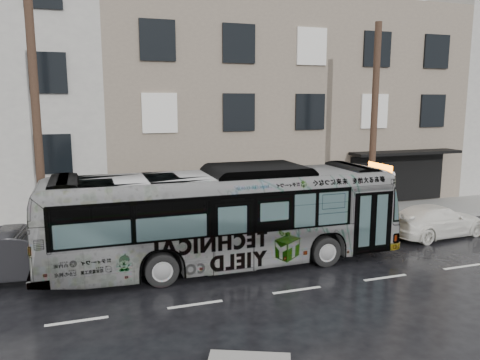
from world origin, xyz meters
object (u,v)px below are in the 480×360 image
object	(u,v)px
utility_pole_front	(374,125)
white_sedan	(436,221)
utility_pole_rear	(37,132)
bus	(224,217)
dark_sedan	(24,255)
sign_post	(390,196)

from	to	relation	value
utility_pole_front	white_sedan	xyz separation A→B (m)	(1.69, -2.40, -3.97)
utility_pole_rear	white_sedan	bearing A→B (deg)	-8.68
utility_pole_rear	white_sedan	distance (m)	16.36
utility_pole_front	bus	size ratio (longest dim) A/B	0.72
utility_pole_rear	dark_sedan	bearing A→B (deg)	-103.20
utility_pole_rear	bus	xyz separation A→B (m)	(6.05, -2.89, -2.90)
white_sedan	dark_sedan	size ratio (longest dim) A/B	0.93
sign_post	bus	distance (m)	9.50
utility_pole_front	bus	distance (m)	8.94
white_sedan	utility_pole_front	bearing A→B (deg)	29.56
bus	dark_sedan	xyz separation A→B (m)	(-6.54, 0.81, -0.93)
sign_post	dark_sedan	xyz separation A→B (m)	(-15.59, -2.08, -0.53)
utility_pole_rear	bus	distance (m)	7.31
utility_pole_rear	sign_post	world-z (taller)	utility_pole_rear
sign_post	white_sedan	size ratio (longest dim) A/B	0.52
sign_post	white_sedan	bearing A→B (deg)	-76.12
sign_post	utility_pole_rear	bearing A→B (deg)	180.00
dark_sedan	utility_pole_front	bearing A→B (deg)	-76.91
bus	dark_sedan	bearing A→B (deg)	83.22
bus	dark_sedan	world-z (taller)	bus
utility_pole_front	sign_post	bearing A→B (deg)	0.00
utility_pole_front	bus	xyz separation A→B (m)	(-7.95, -2.89, -2.90)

